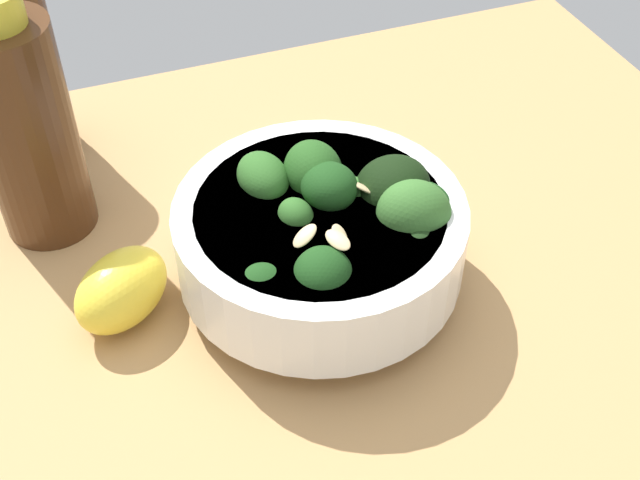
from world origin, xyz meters
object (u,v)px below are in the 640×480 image
object	(u,v)px
bottle_tall	(18,65)
bottle_short	(25,127)
lemon_wedge	(122,290)
bowl_of_broccoli	(326,231)

from	to	relation	value
bottle_tall	bottle_short	world-z (taller)	bottle_short
bottle_short	lemon_wedge	bearing A→B (deg)	-163.12
bottle_tall	bottle_short	size ratio (longest dim) A/B	0.95
bowl_of_broccoli	lemon_wedge	distance (cm)	13.25
bottle_tall	bottle_short	bearing A→B (deg)	178.28
bottle_short	bowl_of_broccoli	bearing A→B (deg)	-127.57
lemon_wedge	bowl_of_broccoli	bearing A→B (deg)	-97.44
bowl_of_broccoli	bottle_tall	world-z (taller)	bottle_tall
bottle_tall	bottle_short	distance (cm)	9.12
bottle_tall	lemon_wedge	bearing A→B (deg)	-171.42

